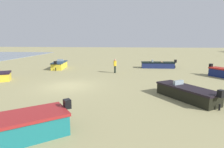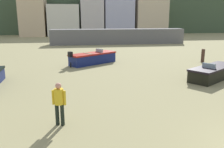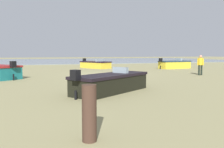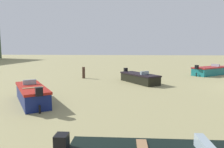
# 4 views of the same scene
# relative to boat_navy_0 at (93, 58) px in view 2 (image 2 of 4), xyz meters

# --- Properties ---
(headland_hill) EXTENTS (90.00, 32.00, 12.38)m
(headland_hill) POSITION_rel_boat_navy_0_xyz_m (4.71, 50.92, 5.71)
(headland_hill) COLOR #3E5138
(headland_hill) RESTS_ON ground
(harbor_pier) EXTENTS (19.32, 2.40, 2.15)m
(harbor_pier) POSITION_rel_boat_navy_0_xyz_m (4.68, 14.92, 0.59)
(harbor_pier) COLOR slate
(harbor_pier) RESTS_ON ground
(townhouse_far_left) EXTENTS (4.96, 6.98, 7.85)m
(townhouse_far_left) POSITION_rel_boat_navy_0_xyz_m (-9.81, 32.41, 3.45)
(townhouse_far_left) COLOR #D3B88E
(townhouse_far_left) RESTS_ON ground
(townhouse_left) EXTENTS (6.24, 5.28, 6.24)m
(townhouse_left) POSITION_rel_boat_navy_0_xyz_m (-3.79, 31.56, 2.64)
(townhouse_left) COLOR silver
(townhouse_left) RESTS_ON ground
(townhouse_centre) EXTENTS (4.61, 5.45, 8.55)m
(townhouse_centre) POSITION_rel_boat_navy_0_xyz_m (2.00, 31.65, 3.80)
(townhouse_centre) COLOR beige
(townhouse_centre) RESTS_ON ground
(townhouse_centre_right) EXTENTS (6.02, 6.89, 8.64)m
(townhouse_centre_right) POSITION_rel_boat_navy_0_xyz_m (7.60, 32.36, 3.84)
(townhouse_centre_right) COLOR #B0B2CB
(townhouse_centre_right) RESTS_ON ground
(townhouse_far_right) EXTENTS (6.61, 5.84, 7.88)m
(townhouse_far_right) POSITION_rel_boat_navy_0_xyz_m (14.53, 31.84, 3.46)
(townhouse_far_right) COLOR beige
(townhouse_far_right) RESTS_ON ground
(boat_navy_0) EXTENTS (4.23, 3.51, 1.25)m
(boat_navy_0) POSITION_rel_boat_navy_0_xyz_m (0.00, 0.00, 0.00)
(boat_navy_0) COLOR navy
(boat_navy_0) RESTS_ON ground
(boat_black_3) EXTENTS (4.27, 3.55, 1.15)m
(boat_black_3) POSITION_rel_boat_navy_0_xyz_m (7.33, -6.25, -0.05)
(boat_black_3) COLOR black
(boat_black_3) RESTS_ON ground
(mooring_post_near_water) EXTENTS (0.29, 0.29, 1.15)m
(mooring_post_near_water) POSITION_rel_boat_navy_0_xyz_m (9.60, -0.68, 0.10)
(mooring_post_near_water) COLOR #422C22
(mooring_post_near_water) RESTS_ON ground
(beach_walker_foreground) EXTENTS (0.53, 0.43, 1.62)m
(beach_walker_foreground) POSITION_rel_boat_navy_0_xyz_m (-2.01, -11.76, 0.47)
(beach_walker_foreground) COLOR black
(beach_walker_foreground) RESTS_ON ground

